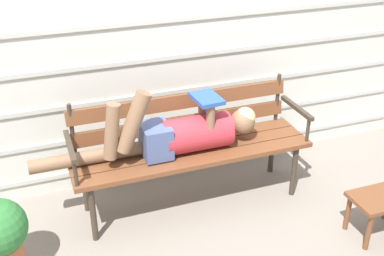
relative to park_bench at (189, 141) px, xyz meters
The scene contains 6 objects.
ground_plane 0.54m from the park_bench, 90.00° to the right, with size 12.00×12.00×0.00m, color gray.
house_siding 0.81m from the park_bench, 90.00° to the left, with size 4.92×0.08×2.36m.
park_bench is the anchor object (origin of this frame).
reclining_person 0.17m from the park_bench, 145.08° to the right, with size 1.67×0.26×0.56m.
footstool 1.44m from the park_bench, 38.19° to the right, with size 0.44×0.29×0.32m.
potted_plant 1.45m from the park_bench, 164.06° to the right, with size 0.36×0.36×0.56m.
Camera 1 is at (-1.07, -2.82, 2.29)m, focal length 44.95 mm.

